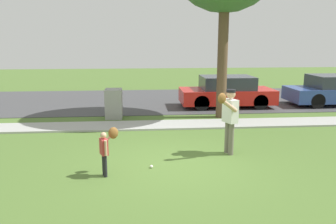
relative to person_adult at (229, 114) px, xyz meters
name	(u,v)px	position (x,y,z in m)	size (l,w,h in m)	color
ground_plane	(164,126)	(-1.41, 2.96, -1.05)	(48.00, 48.00, 0.00)	#4C6B2D
sidewalk_strip	(164,125)	(-1.41, 3.06, -1.02)	(36.00, 1.20, 0.06)	#A3A39E
road_surface	(156,100)	(-1.41, 8.06, -1.04)	(36.00, 6.80, 0.02)	#424244
person_adult	(229,114)	(0.00, 0.00, 0.00)	(0.63, 0.78, 1.67)	#6B6656
person_child	(107,145)	(-2.95, -1.11, -0.38)	(0.42, 0.50, 1.02)	black
baseball	(151,167)	(-1.99, -0.80, -1.01)	(0.07, 0.07, 0.07)	white
utility_cabinet	(114,104)	(-3.19, 4.40, -0.50)	(0.61, 0.74, 1.09)	gray
parked_hatchback_red	(227,92)	(1.55, 6.13, -0.39)	(4.00, 1.75, 1.33)	red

